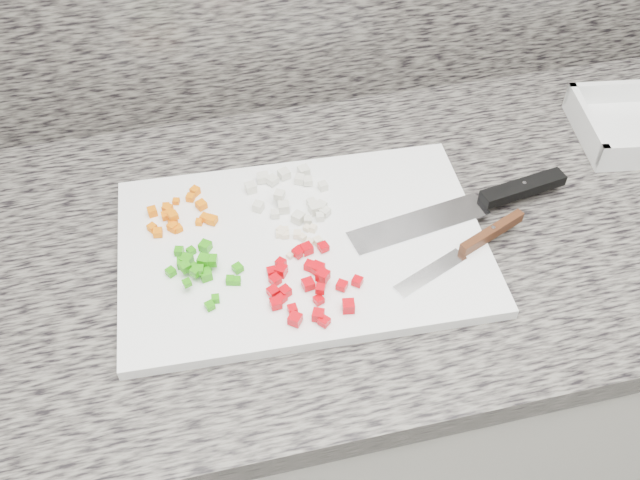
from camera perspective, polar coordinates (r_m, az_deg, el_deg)
The scene contains 10 objects.
cabinet at distance 1.40m, azimuth 2.55°, elevation -12.13°, with size 3.92×0.62×0.86m, color silver.
countertop at distance 1.03m, azimuth 3.37°, elevation 0.52°, with size 3.96×0.64×0.04m, color #67635B.
cutting_board at distance 0.98m, azimuth -1.41°, elevation -0.47°, with size 0.50×0.33×0.02m, color white.
carrot_pile at distance 1.02m, azimuth -11.24°, elevation 2.03°, with size 0.10×0.09×0.02m.
onion_pile at distance 1.03m, azimuth -2.35°, elevation 3.64°, with size 0.12×0.12×0.02m.
green_pepper_pile at distance 0.94m, azimuth -9.55°, elevation -2.15°, with size 0.10×0.12×0.02m.
red_pepper_pile at distance 0.92m, azimuth -1.09°, elevation -3.50°, with size 0.13×0.14×0.03m.
garlic_pile at distance 0.97m, azimuth -1.80°, elevation 0.27°, with size 0.06×0.06×0.01m.
chef_knife at distance 1.05m, azimuth 13.31°, elevation 3.15°, with size 0.34×0.09×0.02m.
paring_knife at distance 0.99m, azimuth 12.44°, elevation -0.18°, with size 0.21×0.10×0.02m.
Camera 1 is at (-0.22, 0.77, 1.64)m, focal length 40.00 mm.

